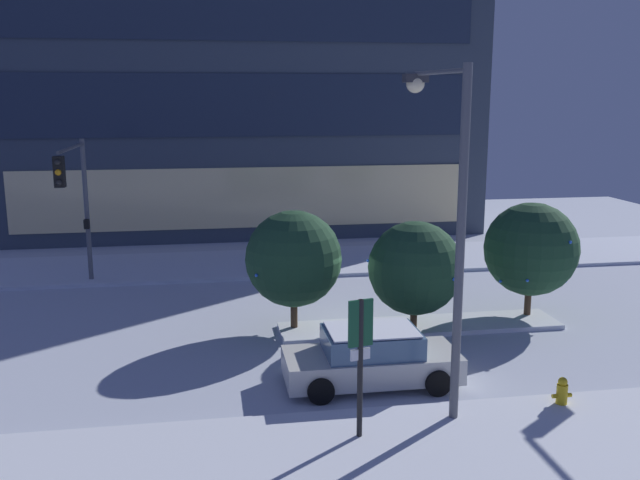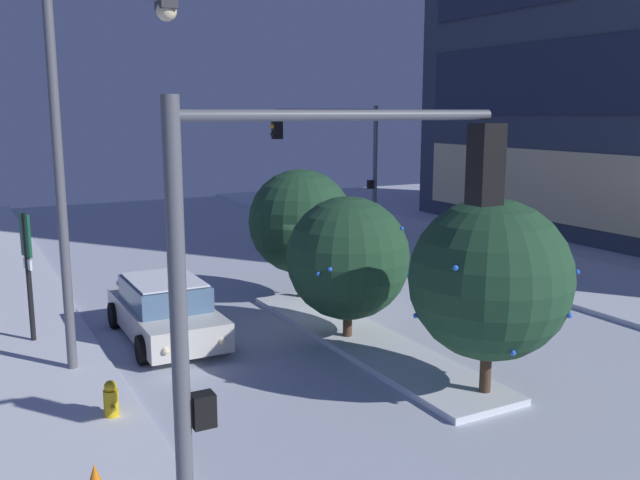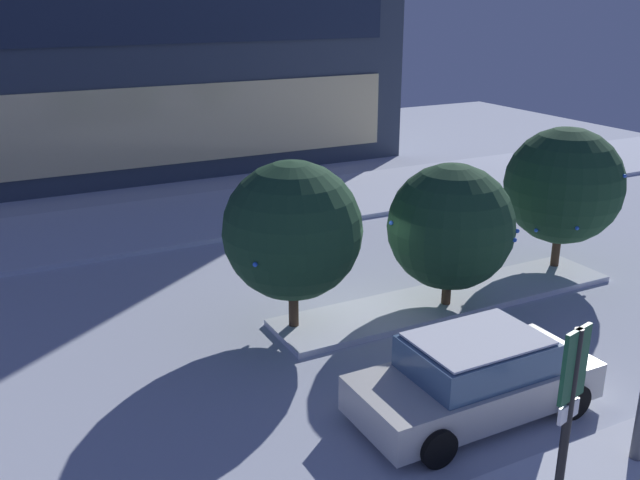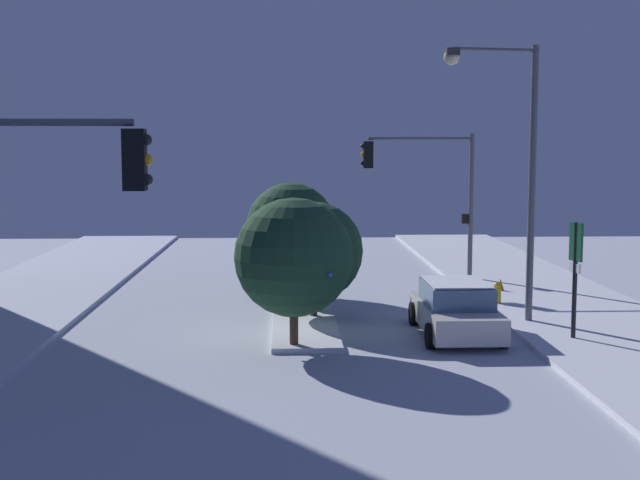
# 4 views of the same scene
# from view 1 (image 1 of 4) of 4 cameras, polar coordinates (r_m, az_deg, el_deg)

# --- Properties ---
(ground) EXTENTS (52.00, 52.00, 0.00)m
(ground) POSITION_cam_1_polar(r_m,az_deg,el_deg) (22.27, 0.14, -7.26)
(ground) COLOR silver
(curb_strip_near) EXTENTS (52.00, 5.20, 0.14)m
(curb_strip_near) POSITION_cam_1_polar(r_m,az_deg,el_deg) (14.40, 6.22, -18.20)
(curb_strip_near) COLOR silver
(curb_strip_near) RESTS_ON ground
(curb_strip_far) EXTENTS (52.00, 5.20, 0.14)m
(curb_strip_far) POSITION_cam_1_polar(r_m,az_deg,el_deg) (30.61, -2.57, -1.86)
(curb_strip_far) COLOR silver
(curb_strip_far) RESTS_ON ground
(median_strip) EXTENTS (9.00, 1.80, 0.14)m
(median_strip) POSITION_cam_1_polar(r_m,az_deg,el_deg) (22.47, 8.26, -7.02)
(median_strip) COLOR silver
(median_strip) RESTS_ON ground
(car_near) EXTENTS (4.54, 2.08, 1.49)m
(car_near) POSITION_cam_1_polar(r_m,az_deg,el_deg) (17.91, 4.27, -9.69)
(car_near) COLOR silver
(car_near) RESTS_ON ground
(traffic_light_corner_far_left) EXTENTS (0.32, 4.92, 5.69)m
(traffic_light_corner_far_left) POSITION_cam_1_polar(r_m,az_deg,el_deg) (26.43, -19.49, 3.89)
(traffic_light_corner_far_left) COLOR #565960
(traffic_light_corner_far_left) RESTS_ON ground
(street_lamp_arched) EXTENTS (0.74, 2.74, 7.93)m
(street_lamp_arched) POSITION_cam_1_polar(r_m,az_deg,el_deg) (15.58, 10.37, 3.78)
(street_lamp_arched) COLOR #565960
(street_lamp_arched) RESTS_ON ground
(fire_hydrant) EXTENTS (0.48, 0.26, 0.80)m
(fire_hydrant) POSITION_cam_1_polar(r_m,az_deg,el_deg) (17.61, 19.33, -11.89)
(fire_hydrant) COLOR gold
(fire_hydrant) RESTS_ON ground
(parking_info_sign) EXTENTS (0.55, 0.19, 3.16)m
(parking_info_sign) POSITION_cam_1_polar(r_m,az_deg,el_deg) (14.58, 3.34, -9.20)
(parking_info_sign) COLOR black
(parking_info_sign) RESTS_ON ground
(decorated_tree_median) EXTENTS (3.06, 3.06, 3.90)m
(decorated_tree_median) POSITION_cam_1_polar(r_m,az_deg,el_deg) (23.61, 17.02, -0.72)
(decorated_tree_median) COLOR #473323
(decorated_tree_median) RESTS_ON ground
(decorated_tree_left_of_median) EXTENTS (2.94, 2.92, 3.52)m
(decorated_tree_left_of_median) POSITION_cam_1_polar(r_m,az_deg,el_deg) (21.57, 7.85, -2.31)
(decorated_tree_left_of_median) COLOR #473323
(decorated_tree_left_of_median) RESTS_ON ground
(decorated_tree_right_of_median) EXTENTS (2.99, 2.99, 3.85)m
(decorated_tree_right_of_median) POSITION_cam_1_polar(r_m,az_deg,el_deg) (21.32, -2.19, -1.55)
(decorated_tree_right_of_median) COLOR #473323
(decorated_tree_right_of_median) RESTS_ON ground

